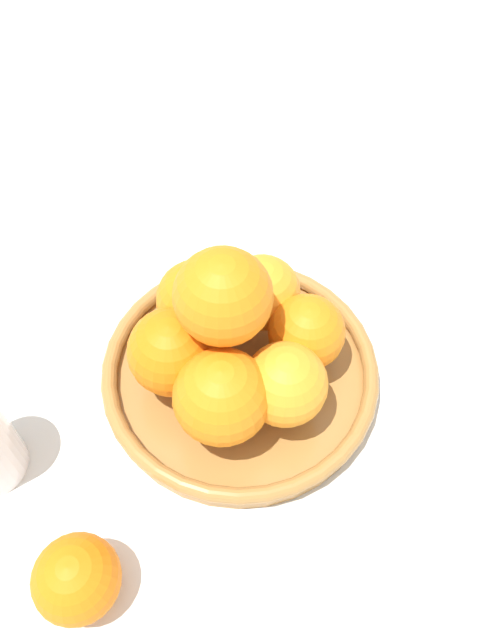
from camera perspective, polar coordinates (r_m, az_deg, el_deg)
The scene contains 4 objects.
ground_plane at distance 0.59m, azimuth -0.00°, elevation -5.48°, with size 4.00×4.00×0.00m, color silver.
fruit_bowl at distance 0.58m, azimuth -0.00°, elevation -4.77°, with size 0.25×0.25×0.03m.
orange_pile at distance 0.52m, azimuth -0.65°, elevation -1.57°, with size 0.18×0.18×0.14m.
stray_orange at distance 0.50m, azimuth -14.70°, elevation -21.91°, with size 0.07×0.07×0.07m, color orange.
Camera 1 is at (-0.16, 0.24, 0.51)m, focal length 35.00 mm.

